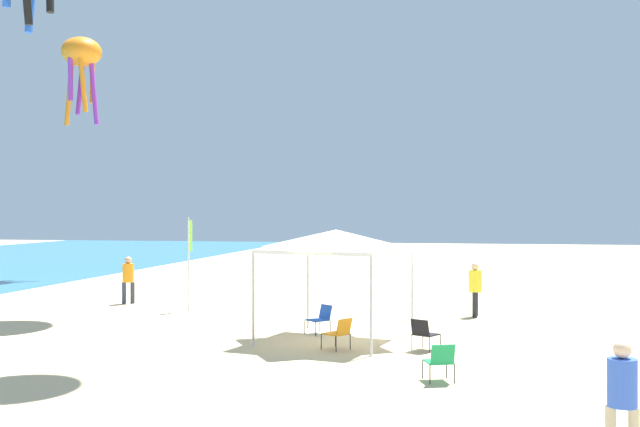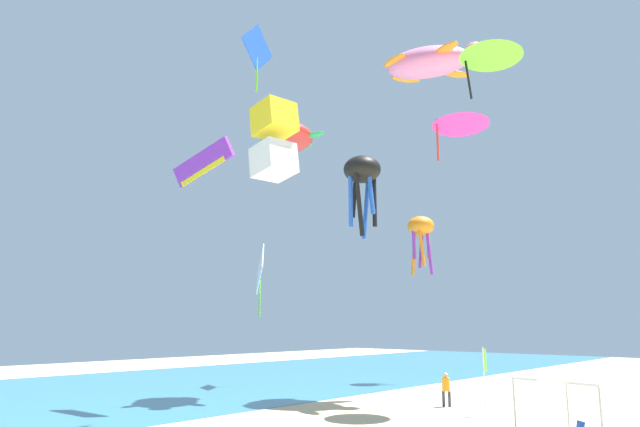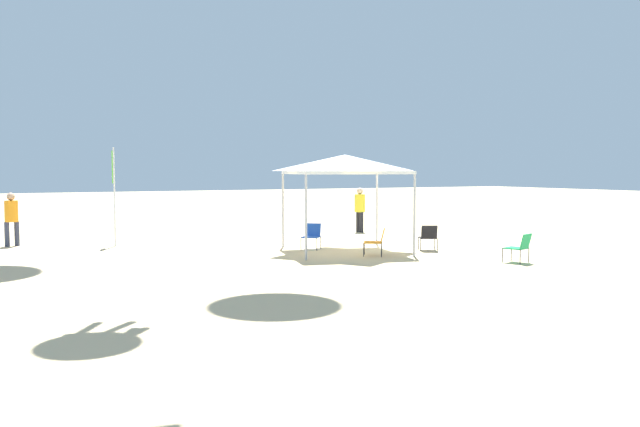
% 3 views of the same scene
% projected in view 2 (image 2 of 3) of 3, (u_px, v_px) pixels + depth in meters
% --- Properties ---
extents(ocean_strip, '(120.00, 27.31, 0.02)m').
position_uv_depth(ocean_strip, '(154.00, 387.00, 40.53)').
color(ocean_strip, teal).
rests_on(ocean_strip, ground).
extents(canopy_tent, '(4.07, 4.02, 3.01)m').
position_uv_depth(canopy_tent, '(580.00, 372.00, 20.75)').
color(canopy_tent, '#B7B7BC').
rests_on(canopy_tent, ground).
extents(banner_flag, '(0.36, 0.06, 3.29)m').
position_uv_depth(banner_flag, '(485.00, 374.00, 28.14)').
color(banner_flag, silver).
rests_on(banner_flag, ground).
extents(person_watching_sky, '(0.43, 0.47, 1.79)m').
position_uv_depth(person_watching_sky, '(446.00, 387.00, 31.11)').
color(person_watching_sky, '#33384C').
rests_on(person_watching_sky, ground).
extents(kite_turtle_pink, '(6.71, 7.00, 3.04)m').
position_uv_depth(kite_turtle_pink, '(430.00, 62.00, 38.40)').
color(kite_turtle_pink, pink).
extents(kite_diamond_white, '(2.37, 3.05, 5.42)m').
position_uv_depth(kite_diamond_white, '(260.00, 272.00, 42.64)').
color(kite_diamond_white, white).
extents(kite_delta_lime, '(2.82, 2.79, 2.13)m').
position_uv_depth(kite_delta_lime, '(491.00, 52.00, 23.85)').
color(kite_delta_lime, '#66D82D').
extents(kite_octopus_black, '(1.53, 1.53, 3.40)m').
position_uv_depth(kite_octopus_black, '(362.00, 174.00, 23.58)').
color(kite_octopus_black, black).
extents(kite_parafoil_purple, '(1.35, 4.17, 2.55)m').
position_uv_depth(kite_parafoil_purple, '(203.00, 163.00, 32.87)').
color(kite_parafoil_purple, purple).
extents(kite_box_yellow, '(1.42, 1.55, 2.84)m').
position_uv_depth(kite_box_yellow, '(274.00, 140.00, 20.81)').
color(kite_box_yellow, yellow).
extents(kite_turtle_red, '(5.73, 5.71, 1.86)m').
position_uv_depth(kite_turtle_red, '(287.00, 137.00, 37.70)').
color(kite_turtle_red, red).
extents(kite_diamond_blue, '(2.62, 0.54, 3.80)m').
position_uv_depth(kite_diamond_blue, '(257.00, 50.00, 30.15)').
color(kite_diamond_blue, blue).
extents(kite_delta_magenta, '(4.37, 4.35, 2.66)m').
position_uv_depth(kite_delta_magenta, '(460.00, 120.00, 32.07)').
color(kite_delta_magenta, '#E02D9E').
extents(kite_octopus_orange, '(2.11, 2.11, 4.68)m').
position_uv_depth(kite_octopus_orange, '(421.00, 229.00, 45.54)').
color(kite_octopus_orange, orange).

